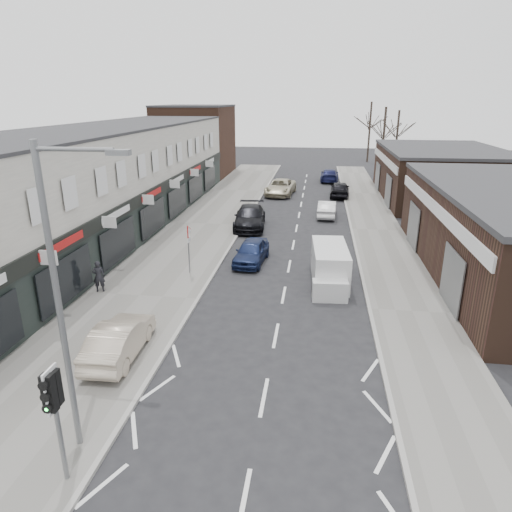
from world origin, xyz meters
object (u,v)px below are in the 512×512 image
(parked_car_left_a, at_px, (251,252))
(parked_car_left_b, at_px, (250,217))
(white_van, at_px, (330,266))
(pedestrian, at_px, (99,276))
(parked_car_right_a, at_px, (327,209))
(traffic_light, at_px, (53,400))
(parked_car_right_b, at_px, (340,189))
(sedan_on_pavement, at_px, (119,339))
(warning_sign, at_px, (189,235))
(parked_car_left_c, at_px, (280,187))
(parked_car_right_c, at_px, (329,175))
(street_lamp, at_px, (63,290))

(parked_car_left_a, relative_size, parked_car_left_b, 0.74)
(white_van, xyz_separation_m, pedestrian, (-10.98, -2.91, 0.02))
(white_van, bearing_deg, parked_car_right_a, 86.25)
(traffic_light, distance_m, parked_car_right_b, 36.63)
(sedan_on_pavement, bearing_deg, warning_sign, -93.71)
(parked_car_left_a, bearing_deg, parked_car_right_b, 78.47)
(parked_car_left_c, bearing_deg, traffic_light, -88.17)
(sedan_on_pavement, height_order, parked_car_right_c, sedan_on_pavement)
(parked_car_left_c, bearing_deg, parked_car_right_a, -56.44)
(sedan_on_pavement, relative_size, parked_car_left_a, 1.03)
(street_lamp, bearing_deg, parked_car_right_a, 75.78)
(parked_car_right_c, bearing_deg, parked_car_right_a, 90.54)
(warning_sign, xyz_separation_m, sedan_on_pavement, (-0.26, -8.44, -1.42))
(street_lamp, relative_size, parked_car_left_c, 1.49)
(street_lamp, bearing_deg, parked_car_left_b, 87.15)
(sedan_on_pavement, xyz_separation_m, parked_car_left_b, (2.02, 18.20, -0.01))
(warning_sign, bearing_deg, white_van, -1.02)
(parked_car_left_a, height_order, parked_car_right_c, parked_car_right_c)
(white_van, height_order, parked_car_right_c, white_van)
(white_van, bearing_deg, warning_sign, 175.32)
(parked_car_left_b, bearing_deg, parked_car_right_b, 55.29)
(parked_car_left_b, distance_m, parked_car_right_c, 21.52)
(warning_sign, xyz_separation_m, parked_car_right_a, (7.36, 13.75, -1.56))
(pedestrian, distance_m, parked_car_left_c, 25.84)
(street_lamp, distance_m, pedestrian, 11.28)
(parked_car_left_b, relative_size, parked_car_left_c, 0.99)
(parked_car_left_a, bearing_deg, white_van, -24.31)
(sedan_on_pavement, distance_m, parked_car_right_b, 31.45)
(traffic_light, height_order, sedan_on_pavement, traffic_light)
(traffic_light, bearing_deg, parked_car_left_c, 86.50)
(white_van, relative_size, parked_car_left_b, 0.92)
(warning_sign, height_order, parked_car_left_c, warning_sign)
(white_van, height_order, parked_car_left_c, white_van)
(street_lamp, bearing_deg, pedestrian, 113.66)
(traffic_light, bearing_deg, pedestrian, 111.85)
(white_van, distance_m, parked_car_right_b, 21.89)
(pedestrian, xyz_separation_m, parked_car_right_b, (12.30, 24.76, -0.15))
(street_lamp, bearing_deg, parked_car_right_c, 80.55)
(parked_car_right_a, relative_size, parked_car_right_c, 0.82)
(traffic_light, xyz_separation_m, sedan_on_pavement, (-1.02, 5.58, -1.63))
(parked_car_left_c, bearing_deg, parked_car_left_a, -84.67)
(traffic_light, distance_m, street_lamp, 2.52)
(street_lamp, xyz_separation_m, parked_car_right_c, (7.19, 43.22, -3.92))
(white_van, bearing_deg, street_lamp, -121.54)
(white_van, height_order, parked_car_right_b, white_van)
(pedestrian, relative_size, parked_car_right_b, 0.36)
(white_van, distance_m, pedestrian, 11.36)
(street_lamp, distance_m, warning_sign, 13.04)
(parked_car_left_c, bearing_deg, parked_car_left_b, -90.29)
(parked_car_right_c, bearing_deg, sedan_on_pavement, 80.39)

